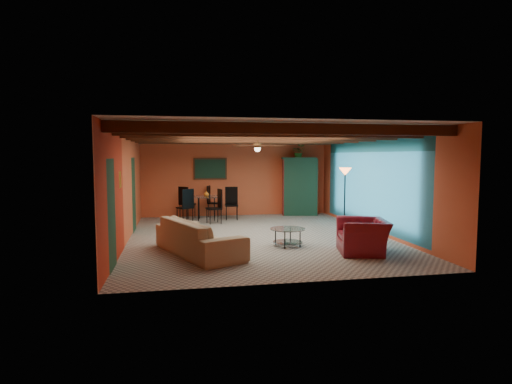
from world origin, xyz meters
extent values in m
cube|color=#9A9689|center=(0.00, 0.00, 0.00)|extent=(6.50, 8.00, 0.01)
cube|color=silver|center=(0.00, 0.00, 2.70)|extent=(6.50, 8.00, 0.01)
cube|color=#CD542F|center=(0.00, 4.00, 1.35)|extent=(6.50, 0.02, 2.70)
cube|color=#AD2713|center=(-3.25, 0.00, 1.35)|extent=(0.02, 8.00, 2.70)
cube|color=teal|center=(3.25, 0.00, 1.35)|extent=(0.02, 8.00, 2.70)
imported|color=#9E8666|center=(-1.59, -1.64, 0.37)|extent=(1.90, 2.73, 0.74)
imported|color=maroon|center=(1.90, -2.22, 0.37)|extent=(1.22, 1.33, 0.74)
cube|color=maroon|center=(2.20, 3.70, 0.99)|extent=(1.22, 0.78, 1.98)
cube|color=black|center=(-0.90, 3.96, 1.65)|extent=(1.05, 0.03, 0.65)
imported|color=#26661E|center=(2.20, 3.70, 2.23)|extent=(0.52, 0.48, 0.50)
imported|color=orange|center=(-1.10, 3.11, 1.17)|extent=(0.22, 0.22, 0.17)
camera|label=1|loc=(-2.03, -10.52, 2.10)|focal=29.28mm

